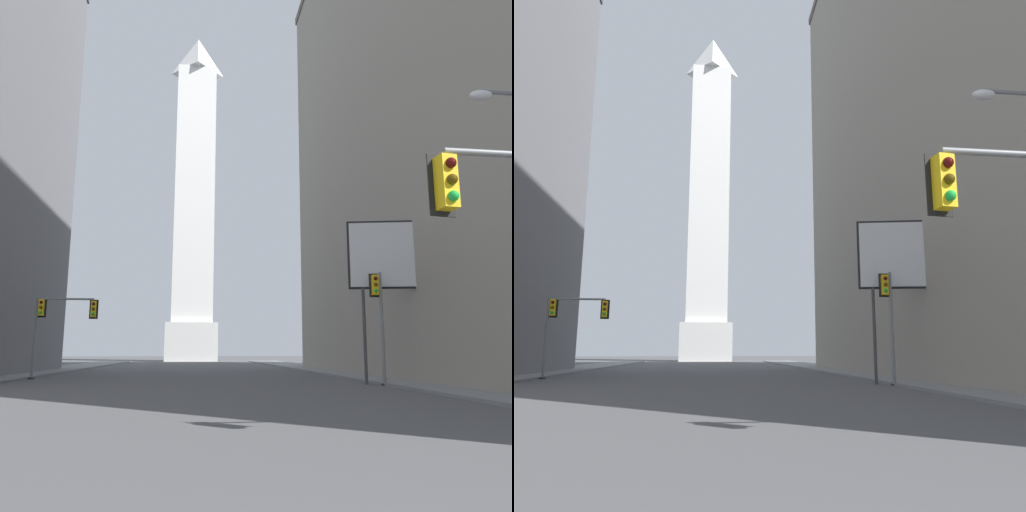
# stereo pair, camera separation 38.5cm
# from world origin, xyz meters

# --- Properties ---
(sidewalk_right) EXTENTS (5.00, 112.90, 0.15)m
(sidewalk_right) POSITION_xyz_m (12.89, 33.87, 0.07)
(sidewalk_right) COLOR slate
(sidewalk_right) RESTS_ON ground_plane
(obelisk) EXTENTS (9.49, 9.49, 66.68)m
(obelisk) POSITION_xyz_m (0.00, 94.08, 31.68)
(obelisk) COLOR silver
(obelisk) RESTS_ON ground_plane
(traffic_light_mid_right) EXTENTS (0.76, 0.52, 6.09)m
(traffic_light_mid_right) POSITION_xyz_m (10.33, 24.69, 4.01)
(traffic_light_mid_right) COLOR slate
(traffic_light_mid_right) RESTS_ON ground_plane
(traffic_light_mid_left) EXTENTS (4.17, 0.52, 5.40)m
(traffic_light_mid_left) POSITION_xyz_m (-8.85, 33.58, 4.09)
(traffic_light_mid_left) COLOR slate
(traffic_light_mid_left) RESTS_ON ground_plane
(billboard_sign) EXTENTS (4.69, 1.17, 9.25)m
(billboard_sign) POSITION_xyz_m (11.35, 25.33, 7.02)
(billboard_sign) COLOR #3F3F42
(billboard_sign) RESTS_ON ground_plane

